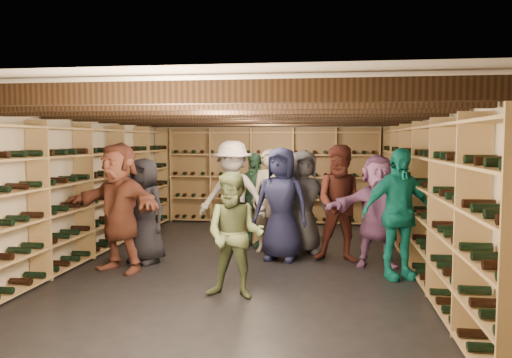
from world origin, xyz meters
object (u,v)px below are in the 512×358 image
Objects in this scene: person_6 at (281,204)px; person_7 at (270,201)px; person_10 at (254,199)px; person_0 at (145,211)px; person_11 at (377,211)px; person_2 at (235,235)px; person_12 at (303,202)px; crate_stack_right at (300,225)px; crate_loose at (293,234)px; person_8 at (342,204)px; person_5 at (119,207)px; person_4 at (398,213)px; person_9 at (233,196)px; crate_stack_left at (255,223)px.

person_6 is 0.55m from person_7.
person_6 is 1.06× the size of person_10.
person_11 is at bearing 27.05° from person_0.
person_2 is 0.88× the size of person_12.
person_11 is at bearing 49.59° from person_2.
crate_loose is (-0.12, 0.03, -0.17)m from crate_stack_right.
person_0 is at bearing -167.26° from person_8.
person_6 is 1.47m from person_11.
person_4 is at bearing 25.47° from person_5.
person_9 is at bearing -130.54° from crate_stack_right.
person_11 is at bearing -54.70° from crate_loose.
crate_loose is 1.50m from person_7.
person_2 reaches higher than crate_stack_right.
person_9 is at bearing 169.31° from person_8.
person_6 is at bearing -15.37° from person_9.
person_2 is at bearing -65.37° from person_9.
person_7 is 1.04× the size of person_11.
person_5 is 3.78m from person_11.
person_7 is (0.13, 2.46, 0.11)m from person_2.
person_8 is (3.00, 0.48, 0.10)m from person_0.
person_2 is 0.90× the size of person_11.
person_2 is (-0.57, -3.68, 0.50)m from crate_stack_right.
person_2 is at bearing -138.34° from person_11.
crate_stack_right is 2.36m from person_11.
crate_stack_right is 1.15× the size of crate_loose.
person_2 is 2.59m from person_12.
person_9 is at bearing -106.06° from crate_stack_left.
person_6 is at bearing -41.28° from person_10.
person_9 is (-0.49, 2.44, 0.18)m from person_2.
crate_stack_right is 3.70m from person_5.
person_11 is at bearing -3.01° from person_9.
person_12 is at bearing 112.95° from person_4.
person_5 is 2.55m from person_10.
person_0 is 3.04m from person_8.
person_7 reaches higher than person_12.
person_6 is at bearing -175.86° from person_8.
crate_loose is 0.30× the size of person_11.
person_9 is 1.12× the size of person_11.
crate_stack_left is 0.63m from person_10.
person_12 is (0.12, -1.19, 0.60)m from crate_stack_right.
person_11 reaches higher than person_0.
person_0 is 0.91× the size of person_6.
person_6 reaches higher than person_12.
person_8 is 0.81m from person_12.
person_4 is at bearing -43.28° from crate_stack_left.
person_10 is at bearing 135.07° from person_7.
crate_stack_right is 0.36× the size of person_0.
crate_stack_right is 3.19m from person_0.
person_9 is at bearing 162.39° from person_6.
crate_stack_right is at bearing 117.28° from person_8.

